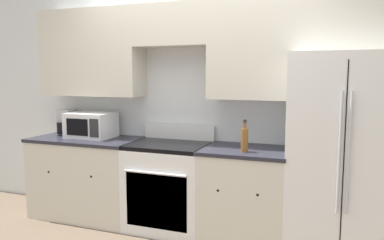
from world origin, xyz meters
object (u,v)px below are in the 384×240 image
object	(u,v)px
oven_range	(169,185)
microwave	(91,125)
refrigerator	(342,155)
bottle	(245,139)

from	to	relation	value
oven_range	microwave	bearing A→B (deg)	177.44
refrigerator	microwave	world-z (taller)	refrigerator
bottle	microwave	bearing A→B (deg)	174.05
bottle	oven_range	bearing A→B (deg)	170.11
refrigerator	bottle	world-z (taller)	refrigerator
oven_range	bottle	world-z (taller)	bottle
refrigerator	bottle	distance (m)	0.86
microwave	bottle	world-z (taller)	bottle
oven_range	bottle	size ratio (longest dim) A/B	3.58
oven_range	refrigerator	bearing A→B (deg)	1.52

